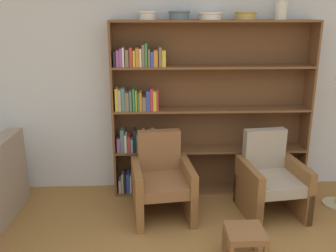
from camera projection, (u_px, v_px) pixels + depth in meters
wall_back at (209, 81)px, 4.58m from camera, size 12.00×0.06×2.75m
bookshelf at (194, 110)px, 4.51m from camera, size 2.37×0.30×2.10m
bowl_copper at (147, 15)px, 4.15m from camera, size 0.21×0.21×0.09m
bowl_olive at (179, 15)px, 4.16m from camera, size 0.25×0.25×0.10m
bowl_cream at (211, 15)px, 4.18m from camera, size 0.27×0.27×0.08m
bowl_slate at (246, 15)px, 4.19m from camera, size 0.25×0.25×0.09m
vase_tall at (281, 10)px, 4.19m from camera, size 0.13×0.13×0.25m
armchair_leather at (162, 181)px, 4.13m from camera, size 0.72×0.75×0.91m
armchair_cushioned at (270, 179)px, 4.18m from camera, size 0.72×0.76×0.91m
footstool at (245, 236)px, 3.35m from camera, size 0.34×0.34×0.32m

